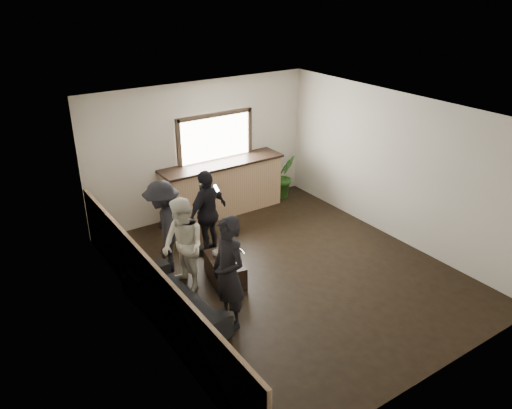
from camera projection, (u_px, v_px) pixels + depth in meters
ground at (287, 271)px, 8.64m from camera, size 5.00×6.00×0.01m
room_shell at (251, 204)px, 7.65m from camera, size 5.01×6.01×2.80m
bar_counter at (222, 184)px, 10.56m from camera, size 2.70×0.68×2.13m
sofa at (174, 299)px, 7.42m from camera, size 0.93×2.02×0.57m
coffee_table at (225, 269)px, 8.33m from camera, size 0.66×0.95×0.39m
cup_a at (216, 253)px, 8.35m from camera, size 0.16×0.16×0.09m
cup_b at (233, 261)px, 8.12m from camera, size 0.10×0.10×0.09m
potted_plant at (284, 176)px, 11.39m from camera, size 0.57×0.47×1.00m
person_a at (229, 273)px, 7.00m from camera, size 0.50×0.66×1.72m
person_b at (183, 246)px, 7.84m from camera, size 0.66×0.82×1.58m
person_c at (164, 227)px, 8.39m from camera, size 0.96×1.21×1.63m
person_d at (208, 213)px, 8.91m from camera, size 1.02×0.70×1.61m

